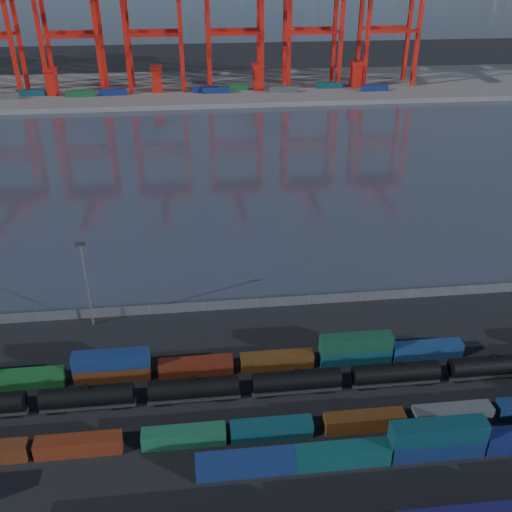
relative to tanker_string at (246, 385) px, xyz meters
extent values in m
plane|color=black|center=(4.43, -4.48, -2.13)|extent=(700.00, 700.00, 0.00)
plane|color=#2E3442|center=(4.43, 100.52, -2.12)|extent=(700.00, 700.00, 0.00)
cube|color=#514F4C|center=(4.43, 205.52, -1.13)|extent=(700.00, 70.00, 2.00)
cube|color=#11103B|center=(26.19, -26.94, 2.74)|extent=(24.11, 2.60, 0.48)
cube|color=navy|center=(-1.39, -14.02, -0.74)|extent=(12.85, 2.61, 2.78)
cube|color=#0D4243|center=(11.49, -14.02, -0.74)|extent=(12.85, 2.61, 2.78)
cube|color=#0F234E|center=(24.14, -14.02, -0.74)|extent=(12.85, 2.61, 2.78)
cube|color=#0B333E|center=(24.14, -14.02, 2.04)|extent=(12.85, 2.61, 2.78)
cube|color=#64210F|center=(-23.32, -8.34, -0.89)|extent=(11.46, 2.33, 2.48)
cube|color=#175738|center=(-9.27, -8.34, -0.89)|extent=(11.46, 2.33, 2.48)
cube|color=#0C3941|center=(2.80, -8.34, -0.89)|extent=(11.46, 2.33, 2.48)
cube|color=brown|center=(15.99, -8.34, -0.89)|extent=(11.46, 2.33, 2.48)
cube|color=#45464A|center=(28.89, -8.34, -0.89)|extent=(11.46, 2.33, 2.48)
cube|color=#175723|center=(-33.55, 6.13, -0.86)|extent=(11.77, 2.39, 2.55)
cube|color=#4D250F|center=(-20.35, 6.13, -0.86)|extent=(11.77, 2.39, 2.55)
cube|color=navy|center=(-20.35, 6.13, 1.69)|extent=(11.77, 2.39, 2.55)
cube|color=#571B0D|center=(-7.35, 6.13, -0.86)|extent=(11.77, 2.39, 2.55)
cube|color=#4F2E0F|center=(5.65, 6.13, -0.86)|extent=(11.77, 2.39, 2.55)
cube|color=#0E3C4A|center=(18.55, 6.13, -0.86)|extent=(11.77, 2.39, 2.55)
cube|color=#114129|center=(18.55, 6.13, 1.69)|extent=(11.77, 2.39, 2.55)
cube|color=navy|center=(30.71, 6.13, -0.86)|extent=(11.77, 2.39, 2.55)
cube|color=black|center=(-34.14, 0.00, -1.82)|extent=(2.56, 1.84, 0.61)
cylinder|color=black|center=(-23.25, 0.00, 0.22)|extent=(13.32, 2.97, 2.97)
cylinder|color=black|center=(-23.25, 0.00, 1.86)|extent=(0.82, 0.82, 0.51)
cube|color=black|center=(-23.25, 0.00, -1.41)|extent=(13.83, 2.05, 0.41)
cube|color=black|center=(-27.86, 0.00, -1.82)|extent=(2.56, 1.84, 0.61)
cube|color=black|center=(-18.64, 0.00, -1.82)|extent=(2.56, 1.84, 0.61)
cylinder|color=black|center=(-7.75, 0.00, 0.22)|extent=(13.32, 2.97, 2.97)
cylinder|color=black|center=(-7.75, 0.00, 1.86)|extent=(0.82, 0.82, 0.51)
cube|color=black|center=(-7.75, 0.00, -1.41)|extent=(13.83, 2.05, 0.41)
cube|color=black|center=(-12.36, 0.00, -1.82)|extent=(2.56, 1.84, 0.61)
cube|color=black|center=(-3.14, 0.00, -1.82)|extent=(2.56, 1.84, 0.61)
cylinder|color=black|center=(7.75, 0.00, 0.22)|extent=(13.32, 2.97, 2.97)
cylinder|color=black|center=(7.75, 0.00, 1.86)|extent=(0.82, 0.82, 0.51)
cube|color=black|center=(7.75, 0.00, -1.41)|extent=(13.83, 2.05, 0.41)
cube|color=black|center=(3.14, 0.00, -1.82)|extent=(2.56, 1.84, 0.61)
cube|color=black|center=(12.36, 0.00, -1.82)|extent=(2.56, 1.84, 0.61)
cylinder|color=black|center=(23.25, 0.00, 0.22)|extent=(13.32, 2.97, 2.97)
cylinder|color=black|center=(23.25, 0.00, 1.86)|extent=(0.82, 0.82, 0.51)
cube|color=black|center=(23.25, 0.00, -1.41)|extent=(13.83, 2.05, 0.41)
cube|color=black|center=(18.64, 0.00, -1.82)|extent=(2.56, 1.84, 0.61)
cube|color=black|center=(27.86, 0.00, -1.82)|extent=(2.56, 1.84, 0.61)
cylinder|color=black|center=(38.75, 0.00, 0.22)|extent=(13.32, 2.97, 2.97)
cylinder|color=black|center=(38.75, 0.00, 1.86)|extent=(0.82, 0.82, 0.51)
cube|color=black|center=(38.75, 0.00, -1.41)|extent=(13.83, 2.05, 0.41)
cube|color=black|center=(34.14, 0.00, -1.82)|extent=(2.56, 1.84, 0.61)
cube|color=#595B5E|center=(4.43, 23.52, -1.13)|extent=(160.00, 0.06, 2.00)
cylinder|color=slate|center=(-35.57, 23.52, -1.03)|extent=(0.12, 0.12, 2.20)
cylinder|color=slate|center=(-25.57, 23.52, -1.03)|extent=(0.12, 0.12, 2.20)
cylinder|color=slate|center=(-15.57, 23.52, -1.03)|extent=(0.12, 0.12, 2.20)
cylinder|color=slate|center=(-5.57, 23.52, -1.03)|extent=(0.12, 0.12, 2.20)
cylinder|color=slate|center=(4.43, 23.52, -1.03)|extent=(0.12, 0.12, 2.20)
cylinder|color=slate|center=(14.43, 23.52, -1.03)|extent=(0.12, 0.12, 2.20)
cylinder|color=slate|center=(24.43, 23.52, -1.03)|extent=(0.12, 0.12, 2.20)
cylinder|color=slate|center=(34.43, 23.52, -1.03)|extent=(0.12, 0.12, 2.20)
cylinder|color=slate|center=(44.43, 23.52, -1.03)|extent=(0.12, 0.12, 2.20)
cylinder|color=slate|center=(54.43, 23.52, -1.03)|extent=(0.12, 0.12, 2.20)
cylinder|color=slate|center=(-25.57, 21.52, 5.87)|extent=(0.36, 0.36, 16.00)
cube|color=black|center=(-25.57, 21.52, 14.17)|extent=(1.60, 0.40, 0.60)
cube|color=red|center=(-79.03, 194.23, 21.48)|extent=(1.68, 1.68, 47.22)
cube|color=red|center=(-79.03, 206.82, 21.48)|extent=(1.68, 1.68, 47.22)
cube|color=red|center=(-67.11, 194.23, 21.48)|extent=(1.68, 1.68, 47.22)
cube|color=red|center=(-67.11, 206.82, 21.48)|extent=(1.68, 1.68, 47.22)
cube|color=red|center=(-44.03, 194.23, 21.48)|extent=(1.68, 1.68, 47.22)
cube|color=red|center=(-44.03, 206.82, 21.48)|extent=(1.68, 1.68, 47.22)
cube|color=red|center=(-55.57, 194.23, 23.84)|extent=(23.09, 1.47, 1.47)
cube|color=red|center=(-55.57, 206.82, 23.84)|extent=(23.09, 1.47, 1.47)
cube|color=red|center=(-32.11, 194.23, 21.48)|extent=(1.68, 1.68, 47.22)
cube|color=red|center=(-32.11, 206.82, 21.48)|extent=(1.68, 1.68, 47.22)
cube|color=red|center=(-9.03, 194.23, 21.48)|extent=(1.68, 1.68, 47.22)
cube|color=red|center=(-9.03, 206.82, 21.48)|extent=(1.68, 1.68, 47.22)
cube|color=red|center=(-20.57, 194.23, 23.84)|extent=(23.09, 1.47, 1.47)
cube|color=red|center=(-20.57, 206.82, 23.84)|extent=(23.09, 1.47, 1.47)
cube|color=red|center=(2.89, 194.23, 21.48)|extent=(1.68, 1.68, 47.22)
cube|color=red|center=(2.89, 206.82, 21.48)|extent=(1.68, 1.68, 47.22)
cube|color=red|center=(25.97, 194.23, 21.48)|extent=(1.68, 1.68, 47.22)
cube|color=red|center=(25.97, 206.82, 21.48)|extent=(1.68, 1.68, 47.22)
cube|color=red|center=(14.43, 194.23, 23.84)|extent=(23.09, 1.47, 1.47)
cube|color=red|center=(14.43, 206.82, 23.84)|extent=(23.09, 1.47, 1.47)
cube|color=red|center=(37.89, 194.23, 21.48)|extent=(1.68, 1.68, 47.22)
cube|color=red|center=(37.89, 206.82, 21.48)|extent=(1.68, 1.68, 47.22)
cube|color=red|center=(60.97, 194.23, 21.48)|extent=(1.68, 1.68, 47.22)
cube|color=red|center=(60.97, 206.82, 21.48)|extent=(1.68, 1.68, 47.22)
cube|color=red|center=(49.43, 194.23, 23.84)|extent=(23.09, 1.47, 1.47)
cube|color=red|center=(49.43, 206.82, 23.84)|extent=(23.09, 1.47, 1.47)
cube|color=red|center=(72.89, 194.23, 21.48)|extent=(1.68, 1.68, 47.22)
cube|color=red|center=(72.89, 206.82, 21.48)|extent=(1.68, 1.68, 47.22)
cube|color=red|center=(95.97, 194.23, 21.48)|extent=(1.68, 1.68, 47.22)
cube|color=red|center=(95.97, 206.82, 21.48)|extent=(1.68, 1.68, 47.22)
cube|color=red|center=(84.43, 194.23, 23.84)|extent=(23.09, 1.47, 1.47)
cube|color=red|center=(84.43, 206.82, 23.84)|extent=(23.09, 1.47, 1.47)
cube|color=navy|center=(5.09, 190.20, 1.17)|extent=(12.00, 2.44, 2.60)
cube|color=navy|center=(75.77, 186.45, 1.17)|extent=(12.00, 2.44, 2.60)
cube|color=navy|center=(0.79, 191.60, 1.17)|extent=(12.00, 2.44, 2.60)
cube|color=#0C3842|center=(-74.86, 194.00, 1.17)|extent=(12.00, 2.44, 2.60)
cube|color=#3F4244|center=(-84.81, 189.26, 1.17)|extent=(12.00, 2.44, 2.60)
cube|color=#3F4244|center=(34.81, 188.23, 1.17)|extent=(12.00, 2.44, 2.60)
cube|color=#144C23|center=(-53.32, 189.72, 1.17)|extent=(12.00, 2.44, 2.60)
cube|color=navy|center=(-39.73, 191.05, 1.17)|extent=(12.00, 2.44, 2.60)
cube|color=#144C23|center=(13.77, 195.00, 1.17)|extent=(12.00, 2.44, 2.60)
cube|color=#0C3842|center=(56.84, 194.35, 1.17)|extent=(12.00, 2.44, 2.60)
cube|color=red|center=(-65.57, 195.52, 4.87)|extent=(4.00, 6.00, 10.00)
cube|color=red|center=(-65.57, 195.52, 10.37)|extent=(5.00, 7.00, 1.20)
cube|color=red|center=(-20.57, 195.52, 4.87)|extent=(4.00, 6.00, 10.00)
cube|color=red|center=(-20.57, 195.52, 10.37)|extent=(5.00, 7.00, 1.20)
cube|color=red|center=(24.43, 195.52, 4.87)|extent=(4.00, 6.00, 10.00)
cube|color=red|center=(24.43, 195.52, 10.37)|extent=(5.00, 7.00, 1.20)
cube|color=red|center=(69.43, 195.52, 4.87)|extent=(4.00, 6.00, 10.00)
cube|color=red|center=(69.43, 195.52, 10.37)|extent=(5.00, 7.00, 1.20)
camera|label=1|loc=(-5.74, -65.27, 58.27)|focal=40.00mm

